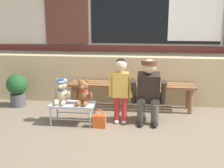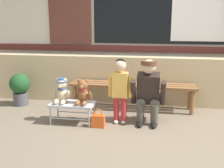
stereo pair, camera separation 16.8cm
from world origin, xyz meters
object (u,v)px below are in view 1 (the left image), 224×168
object	(u,v)px
wooden_bench_long	(131,87)
child_standing	(121,84)
teddy_bear_plain	(83,93)
handbag_on_ground	(99,121)
teddy_bear_with_hat	(62,92)
potted_plant	(17,88)
small_display_bench	(73,106)
adult_crouching	(149,91)

from	to	relation	value
wooden_bench_long	child_standing	bearing A→B (deg)	-99.09
child_standing	teddy_bear_plain	bearing A→B (deg)	-169.77
teddy_bear_plain	handbag_on_ground	size ratio (longest dim) A/B	1.34
teddy_bear_with_hat	handbag_on_ground	world-z (taller)	teddy_bear_with_hat
teddy_bear_plain	child_standing	bearing A→B (deg)	10.23
teddy_bear_with_hat	potted_plant	bearing A→B (deg)	146.43
handbag_on_ground	teddy_bear_plain	bearing A→B (deg)	154.91
small_display_bench	handbag_on_ground	size ratio (longest dim) A/B	2.35
small_display_bench	potted_plant	world-z (taller)	potted_plant
wooden_bench_long	adult_crouching	distance (m)	0.70
handbag_on_ground	teddy_bear_with_hat	bearing A→B (deg)	168.25
small_display_bench	adult_crouching	size ratio (longest dim) A/B	0.67
handbag_on_ground	wooden_bench_long	bearing A→B (deg)	66.81
wooden_bench_long	teddy_bear_with_hat	xyz separation A→B (m)	(-0.96, -0.79, 0.10)
teddy_bear_plain	adult_crouching	distance (m)	0.96
wooden_bench_long	teddy_bear_with_hat	size ratio (longest dim) A/B	5.78
wooden_bench_long	adult_crouching	xyz separation A→B (m)	(0.30, -0.62, 0.11)
handbag_on_ground	child_standing	bearing A→B (deg)	37.57
small_display_bench	teddy_bear_plain	xyz separation A→B (m)	(0.16, 0.00, 0.20)
teddy_bear_plain	adult_crouching	world-z (taller)	adult_crouching
teddy_bear_with_hat	small_display_bench	bearing A→B (deg)	-0.77
small_display_bench	teddy_bear_with_hat	bearing A→B (deg)	179.23
teddy_bear_with_hat	potted_plant	distance (m)	1.24
teddy_bear_plain	adult_crouching	bearing A→B (deg)	10.42
adult_crouching	handbag_on_ground	world-z (taller)	adult_crouching
adult_crouching	potted_plant	distance (m)	2.34
adult_crouching	wooden_bench_long	bearing A→B (deg)	115.71
wooden_bench_long	teddy_bear_with_hat	bearing A→B (deg)	-140.59
adult_crouching	teddy_bear_plain	bearing A→B (deg)	-169.58
teddy_bear_with_hat	wooden_bench_long	bearing A→B (deg)	39.41
wooden_bench_long	teddy_bear_with_hat	distance (m)	1.25
small_display_bench	handbag_on_ground	xyz separation A→B (m)	(0.41, -0.12, -0.17)
wooden_bench_long	handbag_on_ground	size ratio (longest dim) A/B	7.72
teddy_bear_plain	potted_plant	size ratio (longest dim) A/B	0.64
teddy_bear_with_hat	adult_crouching	size ratio (longest dim) A/B	0.38
wooden_bench_long	potted_plant	world-z (taller)	potted_plant
child_standing	potted_plant	world-z (taller)	child_standing
wooden_bench_long	handbag_on_ground	world-z (taller)	wooden_bench_long
small_display_bench	teddy_bear_plain	bearing A→B (deg)	0.51
wooden_bench_long	adult_crouching	world-z (taller)	adult_crouching
wooden_bench_long	teddy_bear_plain	world-z (taller)	teddy_bear_plain
teddy_bear_with_hat	child_standing	bearing A→B (deg)	6.38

